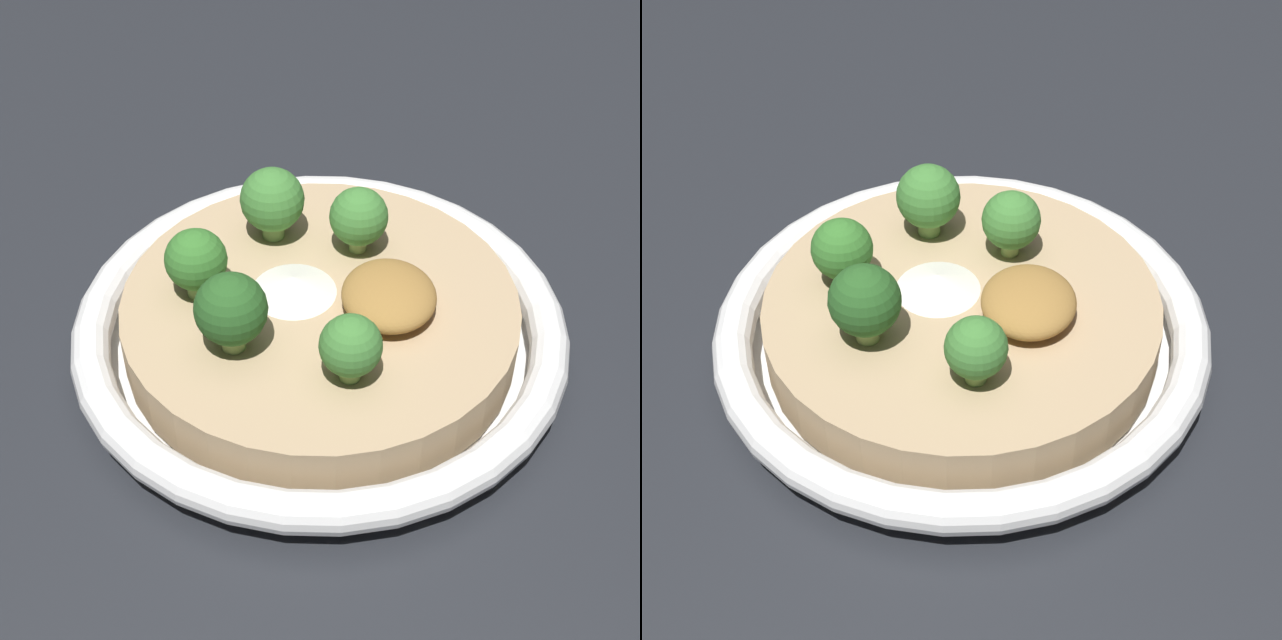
{
  "view_description": "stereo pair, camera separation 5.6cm",
  "coord_description": "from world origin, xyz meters",
  "views": [
    {
      "loc": [
        -0.41,
        0.03,
        0.41
      ],
      "look_at": [
        0.0,
        0.0,
        0.02
      ],
      "focal_mm": 55.0,
      "sensor_mm": 36.0,
      "label": 1
    },
    {
      "loc": [
        -0.41,
        -0.03,
        0.41
      ],
      "look_at": [
        0.0,
        0.0,
        0.02
      ],
      "focal_mm": 55.0,
      "sensor_mm": 36.0,
      "label": 2
    }
  ],
  "objects": [
    {
      "name": "risotto_bowl",
      "position": [
        0.0,
        0.0,
        0.02
      ],
      "size": [
        0.29,
        0.29,
        0.04
      ],
      "color": "white",
      "rests_on": "ground_plane"
    },
    {
      "name": "broccoli_front_left",
      "position": [
        -0.06,
        -0.01,
        0.06
      ],
      "size": [
        0.03,
        0.03,
        0.04
      ],
      "color": "#759E4C",
      "rests_on": "risotto_bowl"
    },
    {
      "name": "broccoli_back",
      "position": [
        -0.03,
        0.05,
        0.07
      ],
      "size": [
        0.04,
        0.04,
        0.05
      ],
      "color": "#84A856",
      "rests_on": "risotto_bowl"
    },
    {
      "name": "broccoli_back_right",
      "position": [
        0.01,
        0.07,
        0.06
      ],
      "size": [
        0.04,
        0.04,
        0.04
      ],
      "color": "#668E47",
      "rests_on": "risotto_bowl"
    },
    {
      "name": "broccoli_right",
      "position": [
        0.06,
        0.02,
        0.07
      ],
      "size": [
        0.04,
        0.04,
        0.05
      ],
      "color": "#668E47",
      "rests_on": "risotto_bowl"
    },
    {
      "name": "crispy_onion_garnish",
      "position": [
        -0.01,
        -0.04,
        0.05
      ],
      "size": [
        0.06,
        0.05,
        0.02
      ],
      "color": "#A37538",
      "rests_on": "risotto_bowl"
    },
    {
      "name": "ground_plane",
      "position": [
        0.0,
        0.0,
        0.0
      ],
      "size": [
        6.0,
        6.0,
        0.0
      ],
      "primitive_type": "plane",
      "color": "#23262B"
    },
    {
      "name": "cheese_sprinkle",
      "position": [
        0.01,
        0.01,
        0.05
      ],
      "size": [
        0.05,
        0.05,
        0.01
      ],
      "color": "white",
      "rests_on": "risotto_bowl"
    },
    {
      "name": "broccoli_front_right",
      "position": [
        0.04,
        -0.03,
        0.06
      ],
      "size": [
        0.03,
        0.03,
        0.04
      ],
      "color": "#84A856",
      "rests_on": "risotto_bowl"
    }
  ]
}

